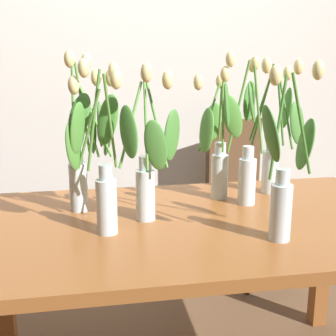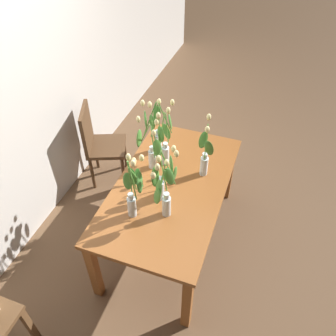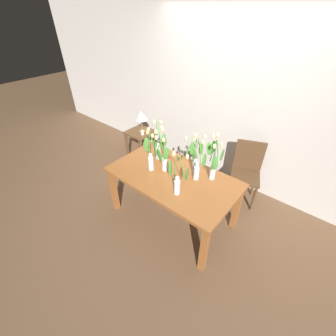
# 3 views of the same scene
# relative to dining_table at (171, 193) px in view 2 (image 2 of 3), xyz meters

# --- Properties ---
(ground_plane) EXTENTS (18.00, 18.00, 0.00)m
(ground_plane) POSITION_rel_dining_table_xyz_m (0.00, 0.00, -0.65)
(ground_plane) COLOR brown
(room_wall_rear) EXTENTS (9.00, 0.10, 2.70)m
(room_wall_rear) POSITION_rel_dining_table_xyz_m (0.00, 1.35, 0.70)
(room_wall_rear) COLOR beige
(room_wall_rear) RESTS_ON ground
(dining_table) EXTENTS (1.60, 0.90, 0.74)m
(dining_table) POSITION_rel_dining_table_xyz_m (0.00, 0.00, 0.00)
(dining_table) COLOR brown
(dining_table) RESTS_ON ground
(tulip_vase_0) EXTENTS (0.21, 0.27, 0.53)m
(tulip_vase_0) POSITION_rel_dining_table_xyz_m (0.15, 0.23, 0.29)
(tulip_vase_0) COLOR silver
(tulip_vase_0) RESTS_ON dining_table
(tulip_vase_1) EXTENTS (0.19, 0.18, 0.58)m
(tulip_vase_1) POSITION_rel_dining_table_xyz_m (-0.36, 0.17, 0.32)
(tulip_vase_1) COLOR silver
(tulip_vase_1) RESTS_ON dining_table
(tulip_vase_2) EXTENTS (0.22, 0.11, 0.58)m
(tulip_vase_2) POSITION_rel_dining_table_xyz_m (0.25, 0.14, 0.28)
(tulip_vase_2) COLOR silver
(tulip_vase_2) RESTS_ON dining_table
(tulip_vase_3) EXTENTS (0.21, 0.18, 0.55)m
(tulip_vase_3) POSITION_rel_dining_table_xyz_m (0.24, -0.22, 0.28)
(tulip_vase_3) COLOR silver
(tulip_vase_3) RESTS_ON dining_table
(tulip_vase_4) EXTENTS (0.20, 0.16, 0.56)m
(tulip_vase_4) POSITION_rel_dining_table_xyz_m (-0.32, -0.05, 0.30)
(tulip_vase_4) COLOR silver
(tulip_vase_4) RESTS_ON dining_table
(tulip_vase_5) EXTENTS (0.24, 0.27, 0.57)m
(tulip_vase_5) POSITION_rel_dining_table_xyz_m (0.39, 0.27, 0.34)
(tulip_vase_5) COLOR silver
(tulip_vase_5) RESTS_ON dining_table
(tulip_vase_6) EXTENTS (0.24, 0.18, 0.55)m
(tulip_vase_6) POSITION_rel_dining_table_xyz_m (-0.16, -0.01, 0.30)
(tulip_vase_6) COLOR silver
(tulip_vase_6) RESTS_ON dining_table
(dining_chair) EXTENTS (0.52, 0.52, 0.93)m
(dining_chair) POSITION_rel_dining_table_xyz_m (0.56, 1.01, -0.12)
(dining_chair) COLOR #4C331E
(dining_chair) RESTS_ON ground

